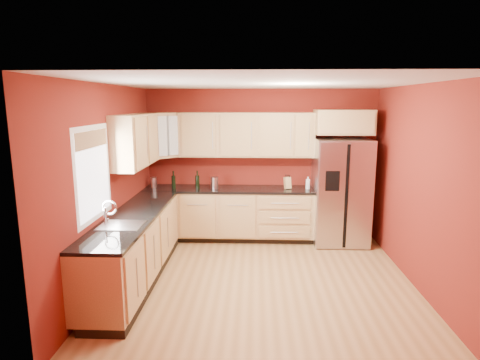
{
  "coord_description": "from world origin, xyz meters",
  "views": [
    {
      "loc": [
        -0.09,
        -5.03,
        2.36
      ],
      "look_at": [
        -0.32,
        0.9,
        1.22
      ],
      "focal_mm": 30.0,
      "sensor_mm": 36.0,
      "label": 1
    }
  ],
  "objects_px": {
    "canister_left": "(214,183)",
    "wine_bottle_a": "(197,180)",
    "knife_block": "(287,183)",
    "soap_dispenser": "(308,183)",
    "refrigerator": "(341,192)"
  },
  "relations": [
    {
      "from": "canister_left",
      "to": "knife_block",
      "type": "xyz_separation_m",
      "value": [
        1.24,
        0.07,
        -0.0
      ]
    },
    {
      "from": "wine_bottle_a",
      "to": "knife_block",
      "type": "distance_m",
      "value": 1.54
    },
    {
      "from": "knife_block",
      "to": "soap_dispenser",
      "type": "height_order",
      "value": "soap_dispenser"
    },
    {
      "from": "canister_left",
      "to": "knife_block",
      "type": "bearing_deg",
      "value": 3.39
    },
    {
      "from": "wine_bottle_a",
      "to": "knife_block",
      "type": "xyz_separation_m",
      "value": [
        1.54,
        0.06,
        -0.06
      ]
    },
    {
      "from": "canister_left",
      "to": "wine_bottle_a",
      "type": "height_order",
      "value": "wine_bottle_a"
    },
    {
      "from": "refrigerator",
      "to": "knife_block",
      "type": "xyz_separation_m",
      "value": [
        -0.89,
        0.06,
        0.13
      ]
    },
    {
      "from": "refrigerator",
      "to": "soap_dispenser",
      "type": "height_order",
      "value": "refrigerator"
    },
    {
      "from": "canister_left",
      "to": "wine_bottle_a",
      "type": "relative_size",
      "value": 0.66
    },
    {
      "from": "refrigerator",
      "to": "wine_bottle_a",
      "type": "height_order",
      "value": "refrigerator"
    },
    {
      "from": "canister_left",
      "to": "refrigerator",
      "type": "bearing_deg",
      "value": 0.25
    },
    {
      "from": "refrigerator",
      "to": "canister_left",
      "type": "height_order",
      "value": "refrigerator"
    },
    {
      "from": "wine_bottle_a",
      "to": "soap_dispenser",
      "type": "distance_m",
      "value": 1.88
    },
    {
      "from": "canister_left",
      "to": "soap_dispenser",
      "type": "distance_m",
      "value": 1.59
    },
    {
      "from": "wine_bottle_a",
      "to": "knife_block",
      "type": "bearing_deg",
      "value": 2.37
    }
  ]
}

